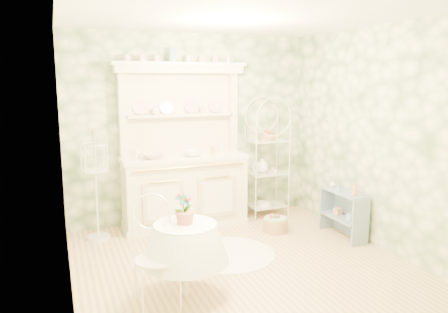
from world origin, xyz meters
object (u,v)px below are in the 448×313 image
object	(u,v)px
side_shelf	(343,215)
cafe_chair	(157,267)
round_table	(186,256)
floor_basket	(275,223)
bakers_rack	(267,154)
birdcage_stand	(96,184)
kitchen_dresser	(184,146)

from	to	relation	value
side_shelf	cafe_chair	bearing A→B (deg)	-169.29
round_table	cafe_chair	size ratio (longest dim) A/B	1.05
floor_basket	bakers_rack	bearing A→B (deg)	72.53
birdcage_stand	cafe_chair	bearing A→B (deg)	-80.29
kitchen_dresser	cafe_chair	xyz separation A→B (m)	(-0.87, -2.10, -0.77)
kitchen_dresser	birdcage_stand	distance (m)	1.28
side_shelf	birdcage_stand	distance (m)	3.25
round_table	cafe_chair	distance (m)	0.32
birdcage_stand	side_shelf	bearing A→B (deg)	-19.73
round_table	side_shelf	bearing A→B (deg)	18.07
bakers_rack	birdcage_stand	world-z (taller)	bakers_rack
kitchen_dresser	round_table	distance (m)	2.20
bakers_rack	round_table	bearing A→B (deg)	-134.41
kitchen_dresser	side_shelf	bearing A→B (deg)	-33.64
side_shelf	round_table	xyz separation A→B (m)	(-2.39, -0.78, 0.10)
kitchen_dresser	floor_basket	distance (m)	1.65
round_table	bakers_rack	bearing A→B (deg)	46.88
kitchen_dresser	cafe_chair	distance (m)	2.40
birdcage_stand	floor_basket	distance (m)	2.44
side_shelf	floor_basket	size ratio (longest dim) A/B	1.90
side_shelf	cafe_chair	size ratio (longest dim) A/B	0.91
side_shelf	birdcage_stand	xyz separation A→B (m)	(-3.03, 1.09, 0.44)
kitchen_dresser	bakers_rack	distance (m)	1.31
round_table	floor_basket	xyz separation A→B (m)	(1.64, 1.27, -0.28)
bakers_rack	cafe_chair	world-z (taller)	bakers_rack
cafe_chair	birdcage_stand	bearing A→B (deg)	117.16
birdcage_stand	floor_basket	size ratio (longest dim) A/B	4.07
bakers_rack	floor_basket	xyz separation A→B (m)	(-0.23, -0.73, -0.83)
bakers_rack	side_shelf	xyz separation A→B (m)	(0.52, -1.22, -0.65)
cafe_chair	kitchen_dresser	bearing A→B (deg)	84.84
birdcage_stand	round_table	bearing A→B (deg)	-71.05
bakers_rack	side_shelf	distance (m)	1.48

